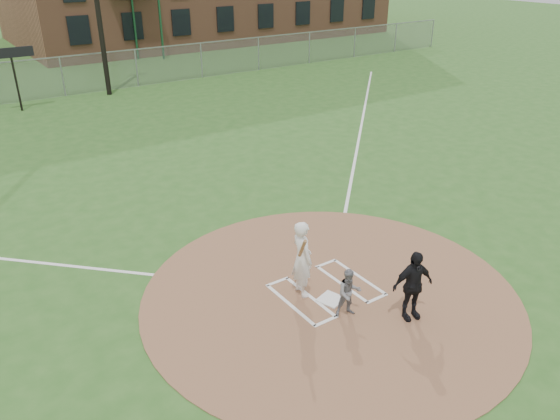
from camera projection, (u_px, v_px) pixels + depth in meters
ground at (330, 294)px, 12.26m from camera, size 140.00×140.00×0.00m
dirt_circle at (330, 294)px, 12.25m from camera, size 8.40×8.40×0.02m
home_plate at (331, 299)px, 12.01m from camera, size 0.62×0.62×0.03m
foul_line_first at (361, 128)px, 23.52m from camera, size 17.04×17.04×0.01m
catcher at (349, 293)px, 11.31m from camera, size 0.64×0.57×1.09m
umpire at (413, 285)px, 11.14m from camera, size 0.98×0.59×1.56m
batters_boxes at (326, 290)px, 12.36m from camera, size 2.08×1.88×0.01m
batter_at_plate at (302, 258)px, 11.87m from camera, size 0.71×1.04×1.78m
outfield_fence at (62, 76)px, 28.19m from camera, size 56.08×0.08×2.03m
scoreboard_sign at (12, 60)px, 24.99m from camera, size 2.00×0.10×2.93m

